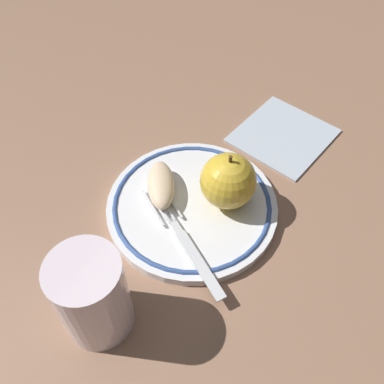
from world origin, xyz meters
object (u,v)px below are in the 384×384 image
plate (192,206)px  drinking_glass (92,296)px  napkin_folded (283,135)px  fork (185,241)px  apple_red_whole (228,181)px  apple_slice_front (161,185)px

plate → drinking_glass: (0.02, 0.17, 0.05)m
napkin_folded → drinking_glass: bearing=78.4°
fork → napkin_folded: 0.23m
apple_red_whole → drinking_glass: 0.20m
apple_red_whole → apple_slice_front: apple_red_whole is taller
fork → napkin_folded: size_ratio=1.21×
plate → drinking_glass: bearing=84.3°
drinking_glass → apple_slice_front: bearing=-81.5°
plate → napkin_folded: size_ratio=1.66×
apple_red_whole → drinking_glass: (0.05, 0.19, 0.00)m
drinking_glass → napkin_folded: (-0.07, -0.35, -0.05)m
plate → apple_slice_front: apple_slice_front is taller
plate → apple_red_whole: size_ratio=2.79×
plate → fork: (-0.02, 0.05, 0.01)m
apple_slice_front → drinking_glass: size_ratio=0.70×
apple_red_whole → drinking_glass: drinking_glass is taller
plate → fork: 0.06m
plate → apple_slice_front: (0.04, 0.00, 0.02)m
apple_red_whole → fork: 0.09m
napkin_folded → apple_slice_front: bearing=61.8°
apple_slice_front → drinking_glass: bearing=155.5°
apple_red_whole → apple_slice_front: (0.08, 0.03, -0.02)m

